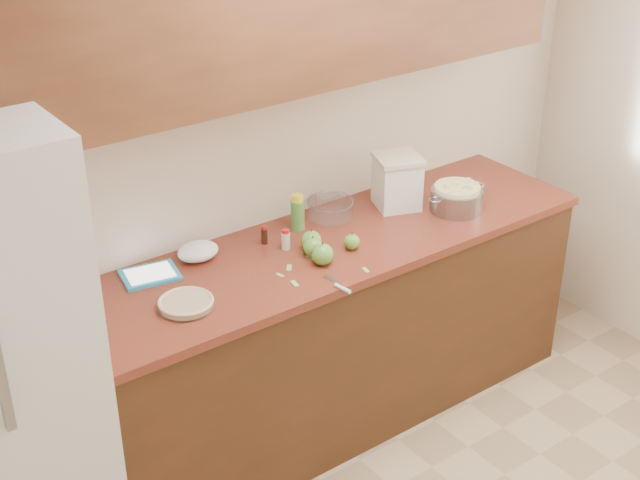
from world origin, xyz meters
TOP-DOWN VIEW (x-y plane):
  - room_shell at (0.00, 0.00)m, footprint 3.60×3.60m
  - counter_run at (0.00, 1.48)m, footprint 2.64×0.68m
  - pie at (-0.66, 1.38)m, footprint 0.22×0.22m
  - colander at (0.75, 1.38)m, footprint 0.33×0.24m
  - flour_canister at (0.55, 1.58)m, footprint 0.26×0.26m
  - tablet at (-0.67, 1.67)m, footprint 0.25×0.21m
  - paring_knife at (-0.11, 1.14)m, footprint 0.04×0.17m
  - lemon_bottle at (0.05, 1.66)m, footprint 0.06×0.06m
  - cinnamon_shaker at (-0.10, 1.54)m, footprint 0.04×0.04m
  - vanilla_bottle at (-0.14, 1.63)m, footprint 0.03×0.03m
  - mixing_bowl at (0.24, 1.67)m, footprint 0.22×0.22m
  - paper_towel at (-0.44, 1.68)m, footprint 0.21×0.19m
  - apple_left at (-0.04, 1.42)m, footprint 0.08×0.08m
  - apple_center at (-0.01, 1.47)m, footprint 0.09×0.09m
  - apple_front at (-0.05, 1.34)m, footprint 0.09×0.09m
  - apple_extra at (0.13, 1.37)m, footprint 0.07×0.07m
  - peel_a at (-0.18, 1.39)m, footprint 0.05×0.05m
  - peel_b at (-0.23, 1.28)m, footprint 0.03×0.05m
  - peel_c at (-0.24, 1.37)m, footprint 0.02×0.04m
  - peel_d at (-0.06, 1.41)m, footprint 0.03×0.05m
  - peel_e at (0.06, 1.19)m, footprint 0.03×0.05m

SIDE VIEW (x-z plane):
  - counter_run at x=0.00m, z-range 0.00..0.92m
  - peel_a at x=-0.18m, z-range 0.92..0.92m
  - peel_b at x=-0.23m, z-range 0.92..0.92m
  - peel_c at x=-0.24m, z-range 0.92..0.92m
  - peel_d at x=-0.06m, z-range 0.92..0.92m
  - peel_e at x=0.06m, z-range 0.92..0.92m
  - paring_knife at x=-0.11m, z-range 0.92..0.93m
  - tablet at x=-0.67m, z-range 0.92..0.94m
  - pie at x=-0.66m, z-range 0.92..0.96m
  - apple_extra at x=0.13m, z-range 0.91..0.99m
  - paper_towel at x=-0.44m, z-range 0.92..0.99m
  - vanilla_bottle at x=-0.14m, z-range 0.92..1.00m
  - apple_left at x=-0.04m, z-range 0.91..1.01m
  - apple_center at x=-0.01m, z-range 0.91..1.01m
  - cinnamon_shaker at x=-0.10m, z-range 0.92..1.01m
  - mixing_bowl at x=0.24m, z-range 0.92..1.00m
  - apple_front at x=-0.05m, z-range 0.91..1.02m
  - colander at x=0.75m, z-range 0.92..1.04m
  - lemon_bottle at x=0.05m, z-range 0.92..1.08m
  - flour_canister at x=0.55m, z-range 0.92..1.17m
  - room_shell at x=0.00m, z-range -0.50..3.10m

